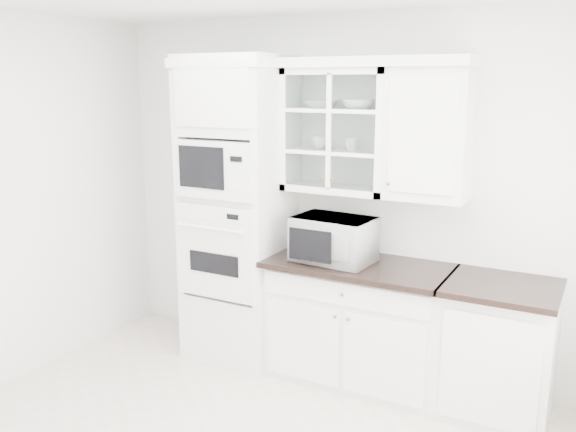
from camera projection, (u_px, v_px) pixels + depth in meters
The scene contains 12 objects.
room_shell at pixel (252, 157), 3.50m from camera, with size 4.00×3.50×2.70m.
oven_column at pixel (238, 211), 4.82m from camera, with size 0.76×0.68×2.40m.
base_cabinet_run at pixel (358, 321), 4.52m from camera, with size 1.32×0.67×0.92m.
extra_base_cabinet at pixel (498, 348), 4.06m from camera, with size 0.72×0.67×0.92m.
upper_cabinet_glass at pixel (338, 131), 4.46m from camera, with size 0.80×0.33×0.90m.
upper_cabinet_solid at pixel (429, 134), 4.15m from camera, with size 0.55×0.33×0.90m, color white.
crown_molding at pixel (325, 63), 4.38m from camera, with size 2.14×0.38×0.07m, color white.
countertop_microwave at pixel (335, 239), 4.44m from camera, with size 0.56×0.47×0.33m, color white.
bowl_a at pixel (321, 104), 4.50m from camera, with size 0.24×0.24×0.06m, color white.
bowl_b at pixel (358, 104), 4.33m from camera, with size 0.22×0.22×0.07m, color white.
cup_a at pixel (321, 142), 4.57m from camera, with size 0.12×0.12×0.09m, color white.
cup_b at pixel (352, 144), 4.43m from camera, with size 0.10×0.10×0.09m, color white.
Camera 1 is at (1.84, -2.54, 2.20)m, focal length 38.00 mm.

